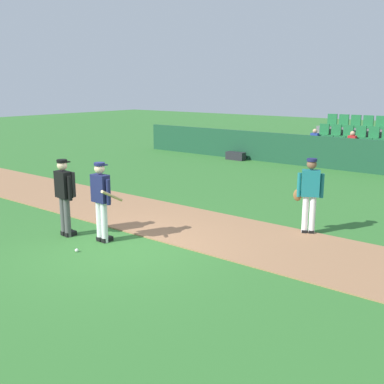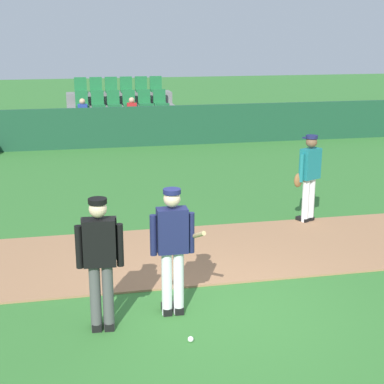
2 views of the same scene
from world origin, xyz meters
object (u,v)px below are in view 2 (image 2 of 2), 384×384
batter_navy_jersey (173,247)px  baseball (191,339)px  runner_teal_jersey (309,176)px  umpire_home_plate (100,257)px

batter_navy_jersey → baseball: 1.22m
runner_teal_jersey → baseball: runner_teal_jersey is taller
runner_teal_jersey → umpire_home_plate: bearing=-140.2°
runner_teal_jersey → baseball: 5.27m
batter_navy_jersey → baseball: bearing=-84.2°
batter_navy_jersey → runner_teal_jersey: bearing=45.2°
runner_teal_jersey → baseball: bearing=-128.1°
baseball → runner_teal_jersey: bearing=51.9°
batter_navy_jersey → runner_teal_jersey: 4.66m
batter_navy_jersey → umpire_home_plate: size_ratio=1.00×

